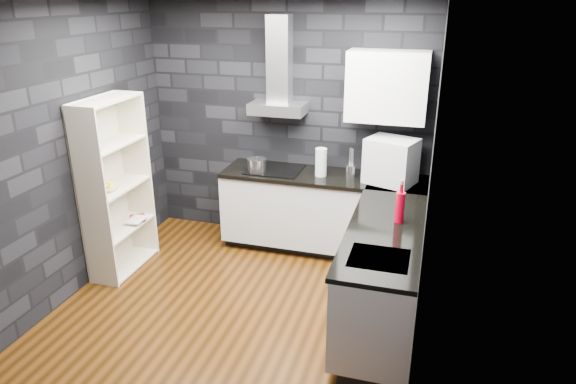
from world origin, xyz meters
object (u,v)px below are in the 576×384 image
at_px(pot, 257,165).
at_px(storage_jar, 322,171).
at_px(fruit_bowl, 109,188).
at_px(red_bottle, 400,207).
at_px(appliance_garage, 391,162).
at_px(utensil_crock, 351,171).
at_px(bookshelf, 116,187).
at_px(glass_vase, 321,162).

bearing_deg(pot, storage_jar, 5.69).
relative_size(pot, fruit_bowl, 1.03).
bearing_deg(red_bottle, appliance_garage, 100.36).
bearing_deg(utensil_crock, bookshelf, -156.43).
bearing_deg(red_bottle, storage_jar, 132.24).
distance_m(pot, fruit_bowl, 1.55).
distance_m(pot, appliance_garage, 1.44).
height_order(storage_jar, bookshelf, bookshelf).
relative_size(pot, bookshelf, 0.11).
bearing_deg(utensil_crock, glass_vase, -172.70).
bearing_deg(bookshelf, pot, 51.77).
bearing_deg(storage_jar, appliance_garage, -1.48).
relative_size(appliance_garage, fruit_bowl, 2.47).
relative_size(glass_vase, bookshelf, 0.17).
bearing_deg(red_bottle, pot, 150.50).
distance_m(storage_jar, appliance_garage, 0.74).
xyz_separation_m(glass_vase, bookshelf, (-1.90, -0.92, -0.15)).
relative_size(glass_vase, utensil_crock, 2.28).
height_order(pot, bookshelf, bookshelf).
xyz_separation_m(glass_vase, utensil_crock, (0.31, 0.04, -0.08)).
xyz_separation_m(storage_jar, bookshelf, (-1.91, -0.94, -0.05)).
distance_m(glass_vase, storage_jar, 0.10).
height_order(glass_vase, fruit_bowl, glass_vase).
height_order(appliance_garage, bookshelf, bookshelf).
height_order(appliance_garage, fruit_bowl, appliance_garage).
height_order(utensil_crock, bookshelf, bookshelf).
distance_m(red_bottle, fruit_bowl, 2.81).
distance_m(pot, bookshelf, 1.48).
bearing_deg(glass_vase, storage_jar, 38.11).
bearing_deg(bookshelf, red_bottle, 14.99).
distance_m(red_bottle, bookshelf, 2.81).
distance_m(glass_vase, bookshelf, 2.12).
xyz_separation_m(appliance_garage, fruit_bowl, (-2.63, -1.03, -0.19)).
height_order(glass_vase, appliance_garage, appliance_garage).
relative_size(pot, appliance_garage, 0.42).
distance_m(pot, storage_jar, 0.72).
relative_size(utensil_crock, bookshelf, 0.07).
relative_size(pot, glass_vase, 0.66).
distance_m(appliance_garage, bookshelf, 2.79).
distance_m(glass_vase, utensil_crock, 0.33).
xyz_separation_m(storage_jar, appliance_garage, (0.71, -0.02, 0.17)).
relative_size(storage_jar, utensil_crock, 0.82).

